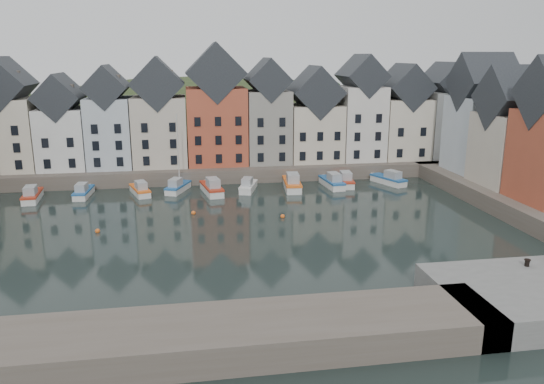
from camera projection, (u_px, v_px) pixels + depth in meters
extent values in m
plane|color=black|center=(234.00, 235.00, 54.55)|extent=(260.00, 260.00, 0.00)
cube|color=brown|center=(216.00, 167.00, 82.97)|extent=(90.00, 16.00, 2.00)
cube|color=brown|center=(542.00, 202.00, 62.91)|extent=(14.00, 54.00, 2.00)
cube|color=brown|center=(101.00, 347.00, 31.73)|extent=(50.00, 6.00, 2.00)
ellipsoid|color=#27351A|center=(211.00, 229.00, 112.58)|extent=(153.60, 70.40, 64.00)
sphere|color=black|center=(134.00, 106.00, 98.87)|extent=(5.77, 5.77, 5.77)
sphere|color=black|center=(322.00, 102.00, 114.42)|extent=(5.27, 5.27, 5.27)
sphere|color=black|center=(363.00, 105.00, 109.30)|extent=(5.07, 5.07, 5.07)
sphere|color=black|center=(279.00, 106.00, 107.54)|extent=(5.01, 5.01, 5.01)
sphere|color=black|center=(10.00, 116.00, 101.15)|extent=(3.94, 3.94, 3.94)
sphere|color=black|center=(338.00, 102.00, 114.50)|extent=(5.21, 5.21, 5.21)
sphere|color=black|center=(217.00, 103.00, 108.81)|extent=(5.45, 5.45, 5.45)
sphere|color=black|center=(401.00, 111.00, 104.78)|extent=(4.49, 4.49, 4.49)
cube|color=beige|center=(10.00, 134.00, 75.02)|extent=(7.67, 8.00, 10.07)
cube|color=black|center=(4.00, 85.00, 73.28)|extent=(7.67, 8.16, 7.67)
cube|color=silver|center=(64.00, 138.00, 76.33)|extent=(6.56, 8.00, 8.61)
cube|color=black|center=(60.00, 97.00, 74.84)|extent=(6.56, 8.16, 6.56)
cube|color=silver|center=(110.00, 132.00, 77.16)|extent=(6.20, 8.00, 10.02)
cube|color=black|center=(107.00, 87.00, 75.52)|extent=(6.20, 8.16, 6.20)
cube|color=#C0B4A2|center=(160.00, 131.00, 78.26)|extent=(7.70, 8.00, 10.08)
cube|color=black|center=(158.00, 83.00, 76.52)|extent=(7.70, 8.16, 7.70)
cube|color=#AC4A31|center=(217.00, 126.00, 79.40)|extent=(8.69, 8.00, 11.28)
cube|color=black|center=(215.00, 73.00, 77.45)|extent=(8.69, 8.16, 8.69)
cube|color=gray|center=(267.00, 126.00, 80.66)|extent=(6.43, 8.00, 10.78)
cube|color=black|center=(267.00, 80.00, 78.91)|extent=(6.43, 8.16, 6.43)
cube|color=beige|center=(314.00, 133.00, 82.07)|extent=(7.88, 8.00, 8.56)
cube|color=black|center=(315.00, 92.00, 80.51)|extent=(7.88, 8.16, 7.88)
cube|color=silver|center=(360.00, 123.00, 82.87)|extent=(6.50, 8.00, 11.27)
cube|color=black|center=(362.00, 76.00, 81.05)|extent=(6.50, 8.16, 6.50)
cube|color=beige|center=(402.00, 128.00, 84.20)|extent=(7.23, 8.00, 9.32)
cube|color=black|center=(404.00, 87.00, 82.59)|extent=(7.23, 8.16, 7.23)
cube|color=silver|center=(442.00, 124.00, 85.14)|extent=(6.18, 8.00, 10.32)
cube|color=black|center=(446.00, 82.00, 83.46)|extent=(6.18, 8.16, 6.18)
cube|color=silver|center=(480.00, 134.00, 73.87)|extent=(7.47, 8.00, 10.38)
cube|color=black|center=(485.00, 82.00, 72.08)|extent=(7.62, 8.00, 8.00)
cube|color=#C0B4A2|center=(513.00, 150.00, 66.41)|extent=(8.14, 8.00, 8.89)
cube|color=black|center=(519.00, 98.00, 64.80)|extent=(8.30, 8.00, 8.00)
sphere|color=orange|center=(193.00, 213.00, 61.54)|extent=(0.50, 0.50, 0.50)
sphere|color=orange|center=(283.00, 216.00, 60.22)|extent=(0.50, 0.50, 0.50)
sphere|color=orange|center=(98.00, 231.00, 55.21)|extent=(0.50, 0.50, 0.50)
cube|color=silver|center=(33.00, 198.00, 67.38)|extent=(2.17, 5.84, 1.05)
cube|color=#B02F19|center=(32.00, 193.00, 67.23)|extent=(2.28, 5.96, 0.24)
cube|color=#969A9D|center=(30.00, 191.00, 66.28)|extent=(1.51, 2.39, 1.14)
cube|color=silver|center=(84.00, 194.00, 69.26)|extent=(1.95, 5.46, 0.98)
cube|color=#225A9B|center=(83.00, 190.00, 69.12)|extent=(2.05, 5.57, 0.22)
cube|color=#969A9D|center=(82.00, 188.00, 68.21)|extent=(1.39, 2.22, 1.07)
cube|color=silver|center=(140.00, 192.00, 70.28)|extent=(3.16, 5.65, 0.99)
cube|color=orange|center=(140.00, 188.00, 70.15)|extent=(3.27, 5.78, 0.23)
cube|color=#969A9D|center=(141.00, 185.00, 69.31)|extent=(1.85, 2.44, 1.08)
cube|color=silver|center=(178.00, 189.00, 71.86)|extent=(3.53, 5.66, 1.00)
cube|color=#225A9B|center=(178.00, 185.00, 71.72)|extent=(3.66, 5.80, 0.23)
cube|color=#969A9D|center=(176.00, 183.00, 70.81)|extent=(1.99, 2.49, 1.09)
cylinder|color=silver|center=(178.00, 151.00, 71.08)|extent=(0.13, 0.13, 9.98)
cube|color=silver|center=(212.00, 191.00, 70.78)|extent=(2.93, 6.53, 1.16)
cube|color=#B02F19|center=(212.00, 186.00, 70.63)|extent=(3.06, 6.67, 0.26)
cube|color=#969A9D|center=(213.00, 183.00, 69.60)|extent=(1.88, 2.73, 1.26)
cube|color=silver|center=(248.00, 188.00, 72.31)|extent=(3.10, 5.62, 0.99)
cube|color=silver|center=(248.00, 184.00, 72.17)|extent=(3.22, 5.74, 0.22)
cube|color=#969A9D|center=(247.00, 182.00, 71.26)|extent=(1.82, 2.42, 1.08)
cube|color=silver|center=(292.00, 186.00, 73.15)|extent=(2.66, 6.86, 1.23)
cube|color=orange|center=(292.00, 181.00, 72.98)|extent=(2.78, 7.00, 0.28)
cube|color=#969A9D|center=(293.00, 178.00, 71.84)|extent=(1.82, 2.82, 1.34)
cube|color=silver|center=(332.00, 184.00, 74.36)|extent=(2.30, 6.13, 1.10)
cube|color=#225A9B|center=(332.00, 180.00, 74.21)|extent=(2.41, 6.26, 0.25)
cube|color=#969A9D|center=(334.00, 177.00, 73.21)|extent=(1.60, 2.51, 1.20)
cube|color=silver|center=(344.00, 183.00, 75.33)|extent=(2.42, 6.11, 1.09)
cube|color=#B02F19|center=(344.00, 179.00, 75.18)|extent=(2.53, 6.24, 0.25)
cube|color=#969A9D|center=(346.00, 176.00, 74.17)|extent=(1.64, 2.52, 1.19)
cube|color=silver|center=(388.00, 181.00, 76.03)|extent=(3.80, 6.01, 1.06)
cube|color=#225A9B|center=(388.00, 178.00, 75.89)|extent=(3.93, 6.15, 0.24)
cube|color=#969A9D|center=(393.00, 175.00, 75.03)|extent=(2.12, 2.65, 1.16)
cylinder|color=black|center=(527.00, 263.00, 41.18)|extent=(0.36, 0.36, 0.50)
cylinder|color=black|center=(528.00, 260.00, 41.11)|extent=(0.48, 0.48, 0.08)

